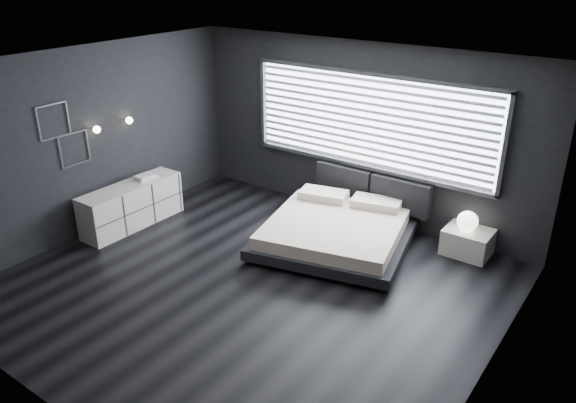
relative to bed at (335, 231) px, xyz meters
The scene contains 12 objects.
room 1.99m from the bed, 101.57° to the right, with size 6.04×6.00×2.80m.
window 1.76m from the bed, 96.45° to the left, with size 4.14×0.09×1.52m.
headboard 1.10m from the bed, 89.50° to the left, with size 1.96×0.16×0.52m.
sconce_near 3.81m from the bed, 154.38° to the right, with size 0.18×0.11×0.11m.
sconce_far 3.60m from the bed, 163.70° to the right, with size 0.18×0.11×0.11m.
wall_art_upper 4.25m from the bed, 147.06° to the right, with size 0.01×0.48×0.48m.
wall_art_lower 3.97m from the bed, 150.22° to the right, with size 0.01×0.48×0.48m.
bed is the anchor object (origin of this frame).
nightstand 1.90m from the bed, 28.76° to the left, with size 0.65×0.54×0.38m, color beige.
orb_lamp 1.87m from the bed, 27.86° to the left, with size 0.29×0.29×0.29m, color white.
dresser 3.23m from the bed, 157.03° to the right, with size 0.50×1.71×0.68m.
book_stack 3.15m from the bed, 162.67° to the right, with size 0.30×0.37×0.07m.
Camera 1 is at (4.03, -4.77, 3.97)m, focal length 35.00 mm.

